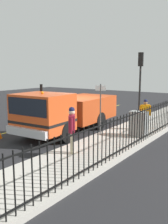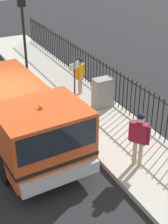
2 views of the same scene
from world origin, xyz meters
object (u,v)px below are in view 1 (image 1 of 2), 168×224
utility_cabinet (138,124)px  street_sign (100,104)px  traffic_light_near (140,72)px  work_truck (64,110)px  pedestrian_distant (145,111)px  worker_standing (72,125)px

utility_cabinet → street_sign: 2.03m
traffic_light_near → work_truck: bearing=58.1°
pedestrian_distant → street_sign: 2.71m
pedestrian_distant → street_sign: (-1.36, -2.27, 0.55)m
worker_standing → utility_cabinet: 3.97m
pedestrian_distant → traffic_light_near: size_ratio=0.38×
work_truck → pedestrian_distant: (3.39, 2.53, -0.09)m
pedestrian_distant → utility_cabinet: (0.26, -1.48, -0.39)m
worker_standing → utility_cabinet: size_ratio=1.49×
worker_standing → utility_cabinet: bearing=-50.3°
traffic_light_near → utility_cabinet: size_ratio=3.50×
pedestrian_distant → utility_cabinet: bearing=-116.2°
work_truck → traffic_light_near: 5.85m
pedestrian_distant → traffic_light_near: 3.61m
traffic_light_near → utility_cabinet: traffic_light_near is taller
traffic_light_near → pedestrian_distant: bearing=107.3°
utility_cabinet → work_truck: bearing=-163.9°
pedestrian_distant → street_sign: bearing=-157.0°
pedestrian_distant → utility_cabinet: pedestrian_distant is taller
pedestrian_distant → utility_cabinet: 1.55m
worker_standing → street_sign: (-0.58, 3.01, 0.44)m
traffic_light_near → street_sign: size_ratio=1.69×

